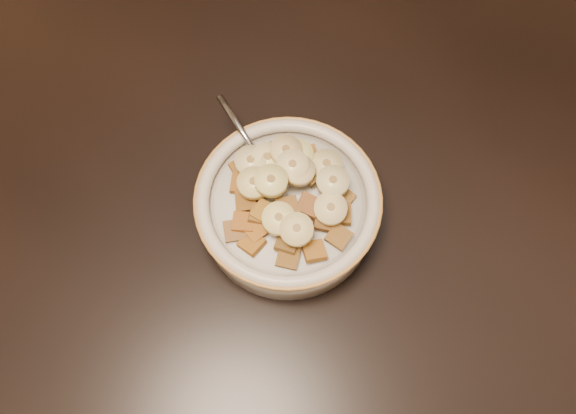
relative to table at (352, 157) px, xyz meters
The scene contains 49 objects.
floor 0.78m from the table, ahead, with size 4.00×4.50×0.10m, color #422816.
table is the anchor object (origin of this frame).
cereal_bowl 0.12m from the table, 95.43° to the right, with size 0.17×0.17×0.04m, color beige.
milk 0.12m from the table, 95.43° to the right, with size 0.14×0.14×0.00m, color silver.
spoon 0.12m from the table, 110.16° to the right, with size 0.03×0.04×0.01m, color #B0B1B4.
cereal_square_0 0.16m from the table, 84.08° to the right, with size 0.02×0.02×0.01m, color brown.
cereal_square_1 0.14m from the table, 121.76° to the right, with size 0.02×0.02×0.01m, color brown.
cereal_square_2 0.11m from the table, 124.95° to the right, with size 0.02×0.02×0.01m, color brown.
cereal_square_3 0.16m from the table, 97.70° to the right, with size 0.02×0.02×0.01m, color olive.
cereal_square_4 0.18m from the table, 101.35° to the right, with size 0.02×0.02×0.01m, color brown.
cereal_square_5 0.15m from the table, 115.25° to the right, with size 0.02×0.02×0.01m, color #8E4C17.
cereal_square_6 0.11m from the table, 94.01° to the right, with size 0.02×0.02×0.01m, color brown.
cereal_square_7 0.11m from the table, 68.03° to the right, with size 0.02×0.02×0.01m, color olive.
cereal_square_8 0.13m from the table, 73.78° to the right, with size 0.02×0.02×0.01m, color brown.
cereal_square_9 0.11m from the table, 122.37° to the right, with size 0.02×0.02×0.01m, color brown.
cereal_square_10 0.17m from the table, 96.28° to the right, with size 0.02×0.02×0.01m, color #986018.
cereal_square_11 0.13m from the table, 83.61° to the right, with size 0.02×0.02×0.01m, color brown.
cereal_square_12 0.16m from the table, 98.80° to the right, with size 0.02×0.02×0.01m, color brown.
cereal_square_13 0.16m from the table, 73.75° to the right, with size 0.02×0.02×0.01m, color brown.
cereal_square_14 0.13m from the table, 118.15° to the right, with size 0.02×0.02×0.01m, color brown.
cereal_square_15 0.16m from the table, 106.95° to the right, with size 0.02×0.02×0.01m, color brown.
cereal_square_16 0.17m from the table, 101.29° to the right, with size 0.02×0.02×0.01m, color #91571E.
cereal_square_17 0.11m from the table, 110.82° to the right, with size 0.02×0.02×0.01m, color brown.
cereal_square_18 0.14m from the table, 112.06° to the right, with size 0.02×0.02×0.01m, color brown.
cereal_square_19 0.14m from the table, 115.03° to the right, with size 0.02×0.02×0.01m, color brown.
cereal_square_20 0.13m from the table, 109.51° to the right, with size 0.02×0.02×0.01m, color #996020.
cereal_square_21 0.11m from the table, 114.84° to the right, with size 0.02×0.02×0.01m, color brown.
cereal_square_22 0.12m from the table, 125.31° to the right, with size 0.02×0.02×0.01m, color brown.
cereal_square_23 0.14m from the table, 121.82° to the right, with size 0.02×0.02×0.01m, color brown.
cereal_square_24 0.09m from the table, 110.69° to the right, with size 0.02×0.02×0.01m, color #8F611A.
cereal_square_25 0.17m from the table, 81.42° to the right, with size 0.02×0.02×0.01m, color brown.
cereal_square_26 0.12m from the table, 66.95° to the right, with size 0.02×0.02×0.01m, color brown.
cereal_square_27 0.14m from the table, 65.78° to the right, with size 0.02×0.02×0.01m, color brown.
cereal_square_28 0.18m from the table, 94.36° to the right, with size 0.02×0.02×0.01m, color brown.
cereal_square_29 0.14m from the table, 121.67° to the right, with size 0.02×0.02×0.01m, color #90591C.
cereal_square_30 0.14m from the table, 91.38° to the right, with size 0.02×0.02×0.01m, color brown.
banana_slice_0 0.13m from the table, 118.19° to the right, with size 0.03×0.03×0.01m, color #F6E27E.
banana_slice_1 0.14m from the table, 120.22° to the right, with size 0.03×0.03×0.01m, color beige.
banana_slice_2 0.12m from the table, 115.90° to the right, with size 0.03×0.03×0.01m, color tan.
banana_slice_3 0.10m from the table, 88.63° to the right, with size 0.03×0.03×0.01m, color #DABC76.
banana_slice_4 0.15m from the table, 108.86° to the right, with size 0.03×0.03×0.01m, color #F3E586.
banana_slice_5 0.15m from the table, 103.18° to the right, with size 0.03×0.03×0.01m, color #F4E58A.
banana_slice_6 0.11m from the table, 110.69° to the right, with size 0.03×0.03×0.01m, color #D4CB75.
banana_slice_7 0.13m from the table, 72.40° to the right, with size 0.03×0.03×0.01m, color #DCC17D.
banana_slice_8 0.16m from the table, 82.16° to the right, with size 0.03×0.03×0.01m, color #F2D28C.
banana_slice_9 0.16m from the table, 90.55° to the right, with size 0.03×0.03×0.01m, color #F6E87D.
banana_slice_10 0.13m from the table, 103.75° to the right, with size 0.03×0.03×0.01m, color #F3DD96.
banana_slice_11 0.12m from the table, 76.55° to the right, with size 0.03×0.03×0.01m, color beige.
banana_slice_12 0.12m from the table, 99.43° to the right, with size 0.03×0.03×0.01m, color tan.
Camera 1 is at (0.13, -0.31, 1.36)m, focal length 40.00 mm.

